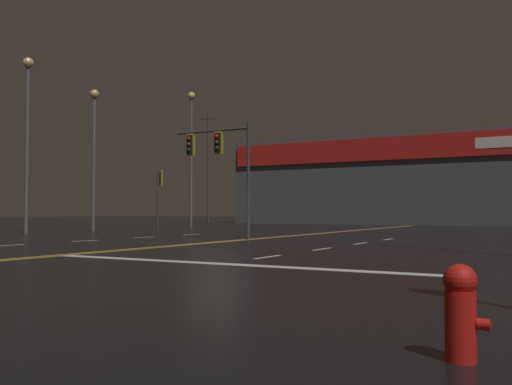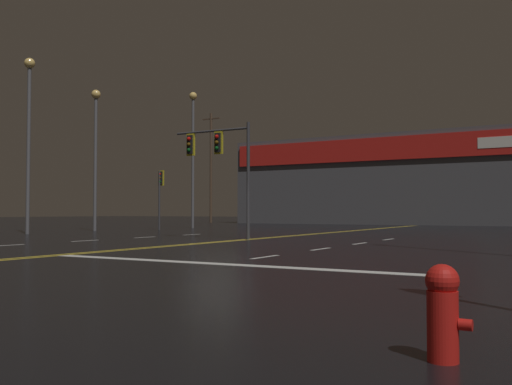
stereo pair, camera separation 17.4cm
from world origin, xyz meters
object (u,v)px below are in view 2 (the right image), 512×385
Objects in this scene: traffic_signal_median at (217,152)px; fire_hydrant at (443,310)px; streetlight_far_left at (193,142)px; streetlight_far_median at (96,140)px; traffic_signal_corner_northwest at (160,186)px; streetlight_near_left at (29,121)px.

traffic_signal_median reaches higher than fire_hydrant.
streetlight_far_left is 1.13× the size of streetlight_far_median.
streetlight_near_left is at bearing -99.87° from traffic_signal_corner_northwest.
traffic_signal_median is 6.55× the size of fire_hydrant.
traffic_signal_corner_northwest is 9.61m from streetlight_near_left.
streetlight_far_left reaches higher than streetlight_near_left.
streetlight_near_left is 5.52m from streetlight_far_median.
streetlight_far_median is (-0.71, 5.46, -0.33)m from streetlight_near_left.
traffic_signal_corner_northwest is at bearing -81.57° from streetlight_far_left.
streetlight_far_left is at bearing 129.74° from traffic_signal_median.
traffic_signal_median is 0.50× the size of streetlight_far_left.
streetlight_far_median reaches higher than fire_hydrant.
streetlight_far_left reaches higher than traffic_signal_corner_northwest.
traffic_signal_median is 0.53× the size of streetlight_near_left.
fire_hydrant is (25.06, -20.89, -5.23)m from streetlight_far_median.
traffic_signal_corner_northwest is at bearing 80.13° from streetlight_near_left.
streetlight_near_left is 1.07× the size of streetlight_far_median.
streetlight_near_left is 29.37m from fire_hydrant.
streetlight_far_left is (-0.66, 4.45, 3.42)m from traffic_signal_corner_northwest.
streetlight_far_median is at bearing 97.37° from streetlight_near_left.
traffic_signal_median is 16.81m from streetlight_far_left.
streetlight_far_left is at bearing 86.17° from streetlight_near_left.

